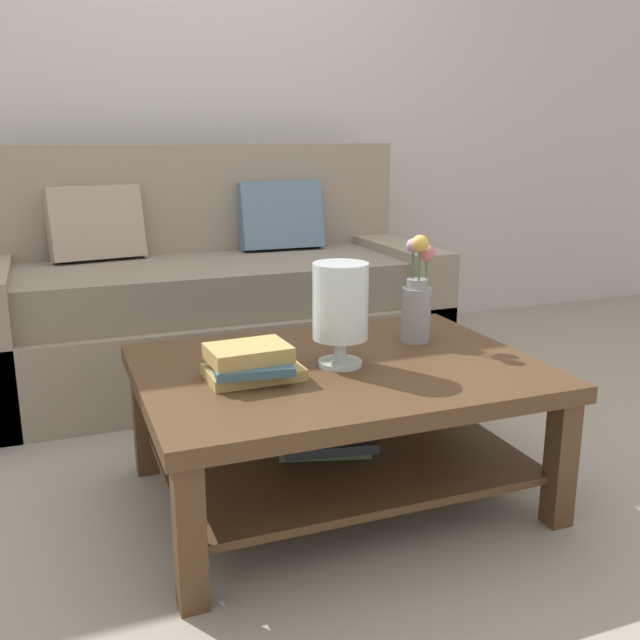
# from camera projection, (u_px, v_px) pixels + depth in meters

# --- Properties ---
(ground_plane) EXTENTS (10.00, 10.00, 0.00)m
(ground_plane) POSITION_uv_depth(u_px,v_px,m) (297.00, 455.00, 2.54)
(ground_plane) COLOR gray
(back_wall) EXTENTS (6.40, 0.12, 2.70)m
(back_wall) POSITION_uv_depth(u_px,v_px,m) (189.00, 85.00, 3.69)
(back_wall) COLOR #BCB7B2
(back_wall) RESTS_ON ground
(couch) EXTENTS (2.02, 0.90, 1.06)m
(couch) POSITION_uv_depth(u_px,v_px,m) (207.00, 301.00, 3.28)
(couch) COLOR gray
(couch) RESTS_ON ground
(coffee_table) EXTENTS (1.18, 0.88, 0.44)m
(coffee_table) POSITION_uv_depth(u_px,v_px,m) (337.00, 401.00, 2.18)
(coffee_table) COLOR #4C331E
(coffee_table) RESTS_ON ground
(book_stack_main) EXTENTS (0.27, 0.23, 0.10)m
(book_stack_main) POSITION_uv_depth(u_px,v_px,m) (251.00, 363.00, 2.00)
(book_stack_main) COLOR tan
(book_stack_main) RESTS_ON coffee_table
(glass_hurricane_vase) EXTENTS (0.16, 0.16, 0.31)m
(glass_hurricane_vase) POSITION_uv_depth(u_px,v_px,m) (340.00, 305.00, 2.09)
(glass_hurricane_vase) COLOR silver
(glass_hurricane_vase) RESTS_ON coffee_table
(flower_pitcher) EXTENTS (0.11, 0.11, 0.36)m
(flower_pitcher) POSITION_uv_depth(u_px,v_px,m) (417.00, 300.00, 2.35)
(flower_pitcher) COLOR gray
(flower_pitcher) RESTS_ON coffee_table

